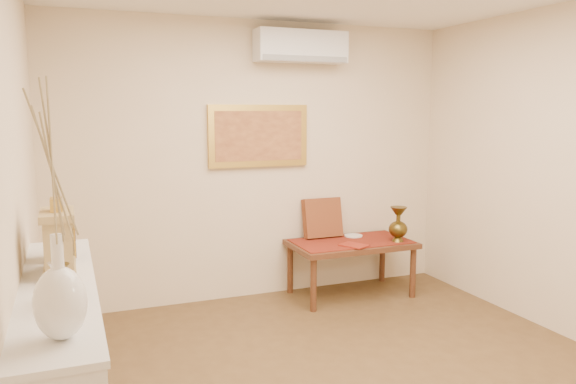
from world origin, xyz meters
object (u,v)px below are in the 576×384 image
display_ledge (62,376)px  mantel_clock (59,241)px  low_table (351,248)px  white_vase (54,206)px  wooden_chest (61,238)px  brass_urn_tall (398,220)px

display_ledge → mantel_clock: mantel_clock is taller
low_table → white_vase: bearing=-135.2°
mantel_clock → wooden_chest: 0.33m
white_vase → display_ledge: (-0.03, 0.75, -1.01)m
wooden_chest → low_table: size_ratio=0.20×
mantel_clock → wooden_chest: bearing=88.7°
brass_urn_tall → mantel_clock: size_ratio=1.03×
white_vase → brass_urn_tall: white_vase is taller
white_vase → low_table: (2.65, 2.63, -1.01)m
brass_urn_tall → display_ledge: (-3.10, -1.70, -0.28)m
brass_urn_tall → low_table: (-0.42, 0.18, -0.28)m
brass_urn_tall → wooden_chest: wooden_chest is taller
white_vase → mantel_clock: white_vase is taller
mantel_clock → low_table: mantel_clock is taller
display_ledge → mantel_clock: 0.69m
display_ledge → low_table: 3.27m
brass_urn_tall → mantel_clock: mantel_clock is taller
white_vase → low_table: size_ratio=0.86×
brass_urn_tall → white_vase: bearing=-141.5°
white_vase → mantel_clock: 1.01m
white_vase → wooden_chest: bearing=90.1°
display_ledge → wooden_chest: size_ratio=8.28×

